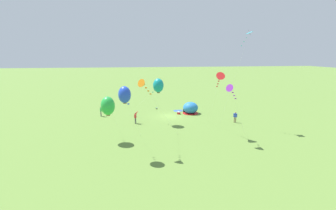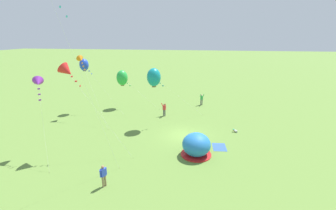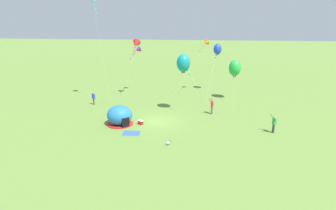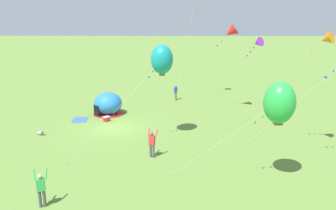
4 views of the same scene
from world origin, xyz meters
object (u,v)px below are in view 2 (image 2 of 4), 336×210
kite_purple (38,83)px  kite_green (122,78)px  kite_teal (154,77)px  kite_blue (84,65)px  popup_tent (196,145)px  person_center_field (103,175)px  kite_orange (81,59)px  person_watching_sky (164,109)px  kite_red (67,71)px  cooler_box (194,142)px  toddler_crawling (235,131)px  person_far_back (202,99)px

kite_purple → kite_green: bearing=-8.9°
kite_teal → kite_blue: 11.88m
popup_tent → person_center_field: popup_tent is taller
kite_teal → kite_green: (6.69, 6.41, -1.45)m
person_center_field → kite_orange: (14.50, 9.26, 6.60)m
popup_tent → kite_teal: (6.32, 5.33, 4.96)m
popup_tent → person_watching_sky: bearing=25.9°
kite_blue → kite_red: bearing=-156.8°
person_watching_sky → kite_red: bearing=148.5°
cooler_box → kite_purple: (-3.58, 13.73, 6.38)m
popup_tent → kite_purple: size_ratio=0.39×
kite_orange → kite_purple: kite_orange is taller
kite_orange → kite_green: 6.51m
kite_orange → toddler_crawling: bearing=-98.5°
popup_tent → person_far_back: bearing=-0.5°
kite_red → kite_blue: 12.67m
person_far_back → kite_blue: bearing=107.2°
kite_teal → person_far_back: bearing=-29.9°
kite_blue → person_center_field: bearing=-148.8°
cooler_box → person_center_field: (-7.87, 6.15, 0.74)m
popup_tent → person_center_field: 8.57m
toddler_crawling → kite_orange: kite_orange is taller
popup_tent → person_far_back: 15.81m
person_watching_sky → kite_blue: size_ratio=0.25×
person_center_field → kite_red: kite_red is taller
kite_red → kite_blue: (11.62, 4.97, -0.99)m
person_watching_sky → kite_teal: size_ratio=0.27×
cooler_box → kite_blue: bearing=62.1°
toddler_crawling → person_center_field: person_center_field is taller
popup_tent → cooler_box: (2.20, 0.27, -0.78)m
kite_red → kite_blue: kite_red is taller
person_center_field → person_far_back: person_far_back is taller
person_center_field → cooler_box: bearing=-38.0°
person_center_field → kite_teal: size_ratio=0.24×
toddler_crawling → person_far_back: (9.96, 4.03, 0.82)m
cooler_box → kite_teal: kite_teal is taller
popup_tent → kite_orange: 19.15m
toddler_crawling → kite_green: bearing=65.8°
toddler_crawling → kite_red: size_ratio=0.07×
kite_red → kite_blue: size_ratio=1.12×
cooler_box → kite_purple: size_ratio=0.09×
cooler_box → kite_orange: size_ratio=0.08×
toddler_crawling → kite_orange: (2.98, 19.84, 7.39)m
person_watching_sky → kite_orange: (-1.04, 10.90, 6.57)m
person_far_back → kite_orange: (-6.98, 15.81, 6.57)m
kite_red → popup_tent: bearing=-85.4°
person_watching_sky → person_center_field: 15.63m
popup_tent → kite_green: kite_green is taller
kite_orange → kite_blue: kite_orange is taller
kite_green → kite_blue: bearing=116.5°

